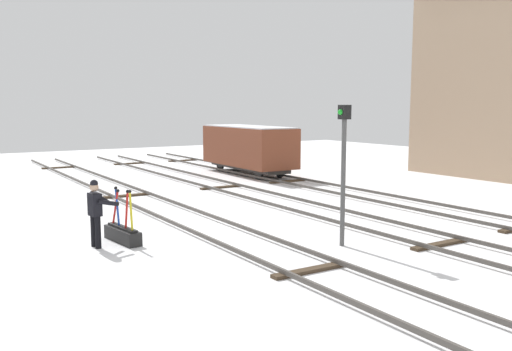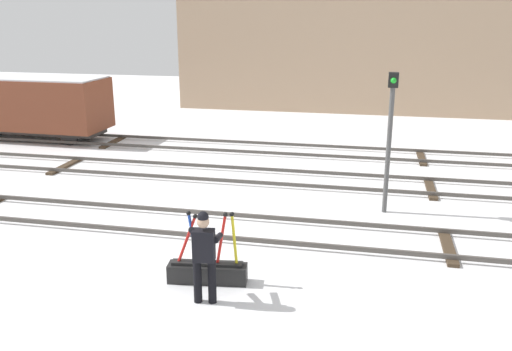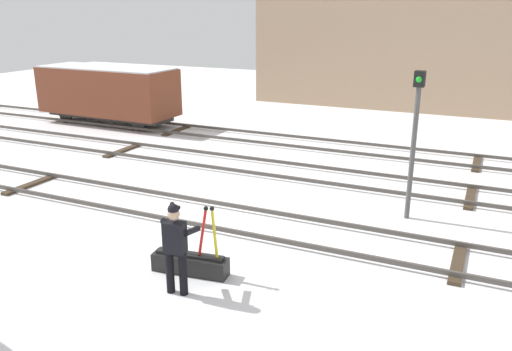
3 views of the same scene
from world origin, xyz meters
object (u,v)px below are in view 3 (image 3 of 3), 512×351
object	(u,v)px
signal_post	(415,130)
freight_car_back_track	(108,92)
switch_lever_frame	(190,261)
rail_worker	(176,243)

from	to	relation	value
signal_post	freight_car_back_track	bearing A→B (deg)	157.75
signal_post	freight_car_back_track	distance (m)	15.04
switch_lever_frame	freight_car_back_track	xyz separation A→B (m)	(-10.53, 10.32, 1.19)
signal_post	freight_car_back_track	xyz separation A→B (m)	(-13.91, 5.69, -0.77)
switch_lever_frame	signal_post	size ratio (longest dim) A/B	0.43
signal_post	freight_car_back_track	world-z (taller)	signal_post
switch_lever_frame	rail_worker	distance (m)	1.04
rail_worker	freight_car_back_track	bearing A→B (deg)	126.90
freight_car_back_track	signal_post	bearing A→B (deg)	-21.03
switch_lever_frame	signal_post	bearing A→B (deg)	46.70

